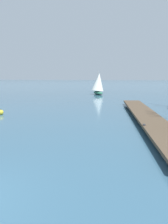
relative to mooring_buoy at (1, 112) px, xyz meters
The scene contains 3 objects.
floating_dock 11.96m from the mooring_buoy, ahead, with size 3.62×20.20×0.53m.
mooring_buoy is the anchor object (origin of this frame).
distant_sailboat 24.03m from the mooring_buoy, 76.89° to the left, with size 3.11×4.36×4.25m.
Camera 1 is at (4.58, -4.52, 3.23)m, focal length 36.66 mm.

